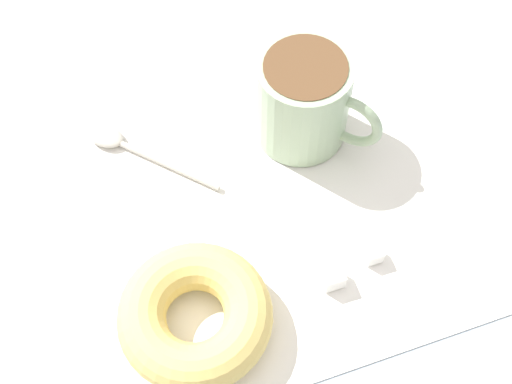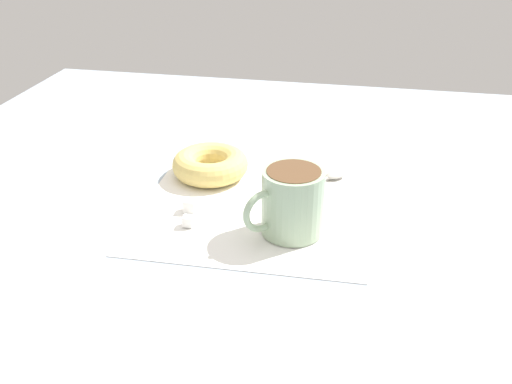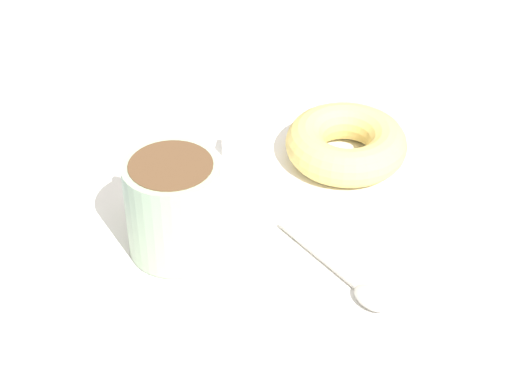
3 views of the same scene
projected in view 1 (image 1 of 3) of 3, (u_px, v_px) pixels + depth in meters
The scene contains 7 objects.
ground_plane at pixel (256, 238), 62.36cm from camera, with size 120.00×120.00×2.00cm, color #99A8B7.
napkin at pixel (256, 204), 62.71cm from camera, with size 32.72×32.72×0.30cm, color white.
coffee_cup at pixel (305, 100), 62.39cm from camera, with size 9.70×10.05×9.10cm.
donut at pixel (195, 316), 55.39cm from camera, with size 12.21×12.21×3.86cm, color #E5C66B.
spoon at pixel (124, 144), 65.22cm from camera, with size 10.76×10.84×0.90cm.
sugar_cube at pixel (333, 277), 58.16cm from camera, with size 1.71×1.71×1.71cm, color white.
sugar_cube_extra at pixel (373, 254), 59.37cm from camera, with size 1.42×1.42×1.42cm, color white.
Camera 1 is at (8.56, 26.26, 55.05)cm, focal length 50.00 mm.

